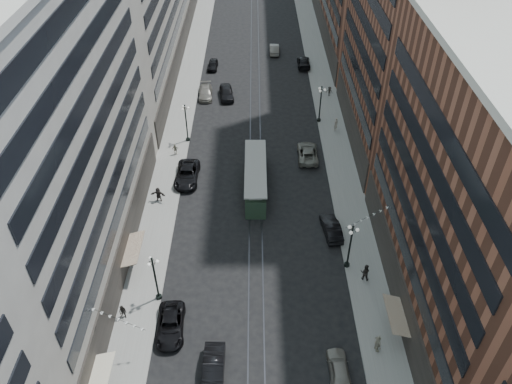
{
  "coord_description": "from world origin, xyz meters",
  "views": [
    {
      "loc": [
        -0.11,
        -2.22,
        37.91
      ],
      "look_at": [
        0.04,
        37.88,
        5.0
      ],
      "focal_mm": 35.0,
      "sensor_mm": 36.0,
      "label": 1
    }
  ],
  "objects_px": {
    "car_11": "(308,153)",
    "car_10": "(331,228)",
    "pedestrian_5": "(158,194)",
    "car_4": "(339,369)",
    "lamppost_se_mid": "(320,103)",
    "lamppost_sw_mid": "(186,122)",
    "car_9": "(213,65)",
    "car_2": "(170,325)",
    "car_5": "(213,370)",
    "car_12": "(304,62)",
    "pedestrian_8": "(336,124)",
    "pedestrian_2": "(123,312)",
    "car_7": "(187,174)",
    "car_14": "(274,49)",
    "pedestrian_7": "(365,272)",
    "streetcar": "(255,178)",
    "pedestrian_4": "(378,344)",
    "lamppost_se_far": "(350,245)",
    "car_13": "(226,93)",
    "car_8": "(206,92)",
    "lamppost_sw_far": "(155,277)",
    "pedestrian_6": "(175,149)",
    "pedestrian_9": "(329,91)"
  },
  "relations": [
    {
      "from": "lamppost_se_mid",
      "to": "pedestrian_8",
      "type": "distance_m",
      "value": 3.79
    },
    {
      "from": "car_2",
      "to": "car_11",
      "type": "bearing_deg",
      "value": 58.46
    },
    {
      "from": "car_11",
      "to": "pedestrian_4",
      "type": "bearing_deg",
      "value": 98.41
    },
    {
      "from": "pedestrian_2",
      "to": "car_10",
      "type": "relative_size",
      "value": 0.33
    },
    {
      "from": "car_2",
      "to": "car_13",
      "type": "height_order",
      "value": "car_13"
    },
    {
      "from": "car_11",
      "to": "car_10",
      "type": "bearing_deg",
      "value": 96.98
    },
    {
      "from": "lamppost_se_far",
      "to": "car_4",
      "type": "height_order",
      "value": "lamppost_se_far"
    },
    {
      "from": "car_7",
      "to": "car_11",
      "type": "distance_m",
      "value": 15.9
    },
    {
      "from": "lamppost_se_far",
      "to": "car_13",
      "type": "distance_m",
      "value": 37.85
    },
    {
      "from": "car_12",
      "to": "lamppost_sw_far",
      "type": "bearing_deg",
      "value": 71.53
    },
    {
      "from": "car_14",
      "to": "pedestrian_9",
      "type": "xyz_separation_m",
      "value": [
        8.03,
        -16.3,
        0.16
      ]
    },
    {
      "from": "car_12",
      "to": "pedestrian_6",
      "type": "relative_size",
      "value": 3.37
    },
    {
      "from": "car_10",
      "to": "pedestrian_5",
      "type": "relative_size",
      "value": 2.52
    },
    {
      "from": "lamppost_sw_far",
      "to": "car_12",
      "type": "relative_size",
      "value": 1.06
    },
    {
      "from": "car_12",
      "to": "pedestrian_8",
      "type": "bearing_deg",
      "value": 98.62
    },
    {
      "from": "pedestrian_5",
      "to": "pedestrian_7",
      "type": "bearing_deg",
      "value": -18.87
    },
    {
      "from": "pedestrian_2",
      "to": "car_9",
      "type": "bearing_deg",
      "value": 99.66
    },
    {
      "from": "pedestrian_6",
      "to": "lamppost_se_far",
      "type": "bearing_deg",
      "value": 130.39
    },
    {
      "from": "lamppost_sw_mid",
      "to": "pedestrian_7",
      "type": "bearing_deg",
      "value": -51.24
    },
    {
      "from": "streetcar",
      "to": "pedestrian_4",
      "type": "distance_m",
      "value": 24.72
    },
    {
      "from": "car_14",
      "to": "lamppost_se_mid",
      "type": "bearing_deg",
      "value": 104.19
    },
    {
      "from": "car_10",
      "to": "pedestrian_8",
      "type": "xyz_separation_m",
      "value": [
        3.08,
        20.64,
        0.34
      ]
    },
    {
      "from": "car_13",
      "to": "car_8",
      "type": "bearing_deg",
      "value": 166.56
    },
    {
      "from": "lamppost_sw_mid",
      "to": "car_9",
      "type": "bearing_deg",
      "value": 85.0
    },
    {
      "from": "car_2",
      "to": "car_5",
      "type": "relative_size",
      "value": 1.04
    },
    {
      "from": "car_7",
      "to": "car_14",
      "type": "distance_m",
      "value": 39.21
    },
    {
      "from": "car_5",
      "to": "car_9",
      "type": "distance_m",
      "value": 57.56
    },
    {
      "from": "lamppost_se_mid",
      "to": "car_9",
      "type": "height_order",
      "value": "lamppost_se_mid"
    },
    {
      "from": "pedestrian_5",
      "to": "car_4",
      "type": "bearing_deg",
      "value": -40.9
    },
    {
      "from": "pedestrian_2",
      "to": "pedestrian_8",
      "type": "distance_m",
      "value": 39.38
    },
    {
      "from": "streetcar",
      "to": "car_2",
      "type": "relative_size",
      "value": 2.22
    },
    {
      "from": "car_7",
      "to": "pedestrian_8",
      "type": "xyz_separation_m",
      "value": [
        19.66,
        11.1,
        0.29
      ]
    },
    {
      "from": "car_8",
      "to": "car_10",
      "type": "height_order",
      "value": "car_10"
    },
    {
      "from": "lamppost_se_far",
      "to": "car_5",
      "type": "distance_m",
      "value": 17.59
    },
    {
      "from": "car_9",
      "to": "car_14",
      "type": "xyz_separation_m",
      "value": [
        10.75,
        6.27,
        0.08
      ]
    },
    {
      "from": "car_9",
      "to": "car_13",
      "type": "bearing_deg",
      "value": -72.53
    },
    {
      "from": "car_4",
      "to": "car_7",
      "type": "distance_m",
      "value": 30.31
    },
    {
      "from": "pedestrian_2",
      "to": "car_14",
      "type": "relative_size",
      "value": 0.33
    },
    {
      "from": "car_2",
      "to": "pedestrian_6",
      "type": "distance_m",
      "value": 27.39
    },
    {
      "from": "car_7",
      "to": "car_10",
      "type": "relative_size",
      "value": 1.27
    },
    {
      "from": "lamppost_sw_far",
      "to": "car_14",
      "type": "relative_size",
      "value": 1.19
    },
    {
      "from": "car_5",
      "to": "car_12",
      "type": "distance_m",
      "value": 59.48
    },
    {
      "from": "lamppost_se_far",
      "to": "streetcar",
      "type": "distance_m",
      "value": 15.79
    },
    {
      "from": "lamppost_sw_mid",
      "to": "pedestrian_6",
      "type": "height_order",
      "value": "lamppost_sw_mid"
    },
    {
      "from": "car_10",
      "to": "car_14",
      "type": "xyz_separation_m",
      "value": [
        -4.66,
        46.89,
        -0.0
      ]
    },
    {
      "from": "pedestrian_2",
      "to": "pedestrian_7",
      "type": "bearing_deg",
      "value": 26.24
    },
    {
      "from": "lamppost_se_mid",
      "to": "car_4",
      "type": "xyz_separation_m",
      "value": [
        -2.4,
        -39.81,
        -2.4
      ]
    },
    {
      "from": "car_12",
      "to": "car_2",
      "type": "bearing_deg",
      "value": 74.25
    },
    {
      "from": "lamppost_sw_mid",
      "to": "pedestrian_8",
      "type": "relative_size",
      "value": 2.87
    },
    {
      "from": "car_11",
      "to": "streetcar",
      "type": "bearing_deg",
      "value": 44.42
    }
  ]
}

